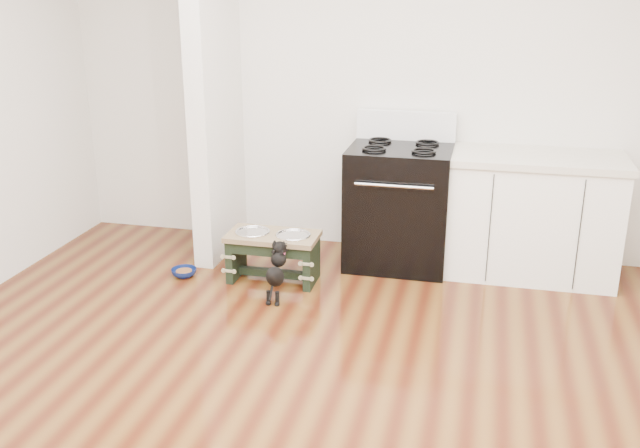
% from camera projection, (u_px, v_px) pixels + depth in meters
% --- Properties ---
extents(ground, '(5.00, 5.00, 0.00)m').
position_uv_depth(ground, '(292.00, 413.00, 3.64)').
color(ground, '#451A0C').
rests_on(ground, ground).
extents(room_shell, '(5.00, 5.00, 5.00)m').
position_uv_depth(room_shell, '(288.00, 96.00, 3.11)').
color(room_shell, silver).
rests_on(room_shell, ground).
extents(partition_wall, '(0.15, 0.80, 2.70)m').
position_uv_depth(partition_wall, '(215.00, 83.00, 5.39)').
color(partition_wall, silver).
rests_on(partition_wall, ground).
extents(oven_range, '(0.76, 0.69, 1.14)m').
position_uv_depth(oven_range, '(399.00, 204.00, 5.41)').
color(oven_range, black).
rests_on(oven_range, ground).
extents(cabinet_run, '(1.24, 0.64, 0.91)m').
position_uv_depth(cabinet_run, '(532.00, 216.00, 5.23)').
color(cabinet_run, white).
rests_on(cabinet_run, ground).
extents(dog_feeder, '(0.66, 0.35, 0.37)m').
position_uv_depth(dog_feeder, '(273.00, 248.00, 5.16)').
color(dog_feeder, black).
rests_on(dog_feeder, ground).
extents(puppy, '(0.12, 0.34, 0.40)m').
position_uv_depth(puppy, '(276.00, 270.00, 4.87)').
color(puppy, black).
rests_on(puppy, ground).
extents(floor_bowl, '(0.19, 0.19, 0.06)m').
position_uv_depth(floor_bowl, '(184.00, 272.00, 5.30)').
color(floor_bowl, '#0B1950').
rests_on(floor_bowl, ground).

